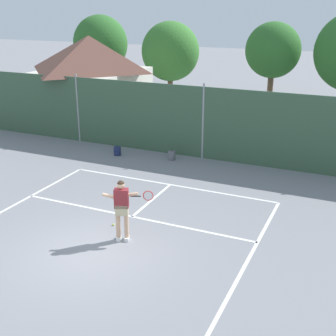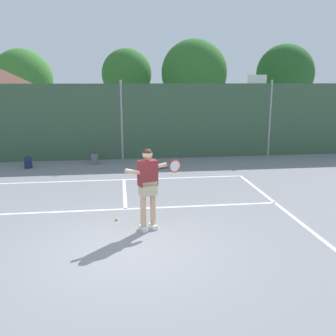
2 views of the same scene
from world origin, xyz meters
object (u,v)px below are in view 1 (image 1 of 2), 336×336
object	(u,v)px
tennis_player	(122,205)
backpack_navy	(117,151)
tennis_ball	(113,225)
backpack_grey	(172,156)

from	to	relation	value
tennis_player	backpack_navy	distance (m)	7.94
backpack_navy	tennis_ball	bearing A→B (deg)	-60.73
backpack_navy	backpack_grey	xyz separation A→B (m)	(2.49, 0.44, 0.00)
tennis_player	backpack_grey	distance (m)	7.41
tennis_ball	backpack_navy	distance (m)	6.96
tennis_player	tennis_ball	size ratio (longest dim) A/B	28.10
tennis_ball	backpack_grey	xyz separation A→B (m)	(-0.91, 6.51, 0.16)
backpack_navy	backpack_grey	size ratio (longest dim) A/B	1.00
tennis_ball	backpack_navy	bearing A→B (deg)	119.27
tennis_player	backpack_navy	xyz separation A→B (m)	(-4.12, 6.72, -0.92)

